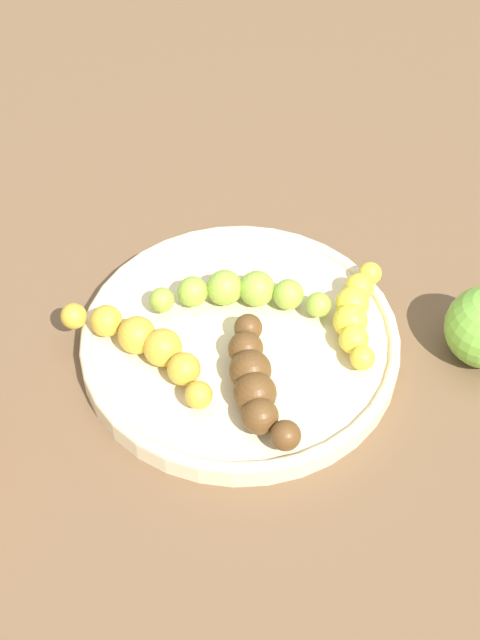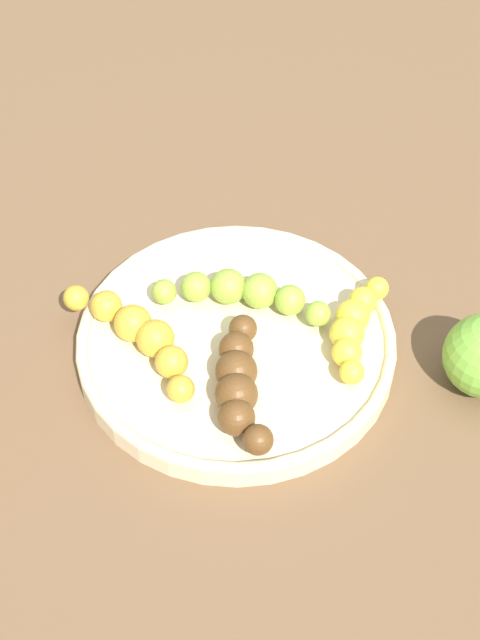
{
  "view_description": "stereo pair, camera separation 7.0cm",
  "coord_description": "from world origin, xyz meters",
  "px_view_note": "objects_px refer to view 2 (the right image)",
  "views": [
    {
      "loc": [
        0.07,
        0.46,
        0.57
      ],
      "look_at": [
        0.0,
        0.0,
        0.04
      ],
      "focal_mm": 49.36,
      "sensor_mm": 36.0,
      "label": 1
    },
    {
      "loc": [
        0.0,
        0.47,
        0.57
      ],
      "look_at": [
        0.0,
        0.0,
        0.04
      ],
      "focal_mm": 49.36,
      "sensor_mm": 36.0,
      "label": 2
    }
  ],
  "objects_px": {
    "banana_spotted": "(143,332)",
    "banana_yellow": "(358,326)",
    "fruit_bowl": "(240,341)",
    "banana_green": "(247,293)",
    "banana_overripe": "(242,382)"
  },
  "relations": [
    {
      "from": "banana_yellow",
      "to": "banana_green",
      "type": "bearing_deg",
      "value": -3.89
    },
    {
      "from": "banana_green",
      "to": "banana_overripe",
      "type": "xyz_separation_m",
      "value": [
        0.0,
        0.09,
        0.0
      ]
    },
    {
      "from": "banana_spotted",
      "to": "banana_yellow",
      "type": "relative_size",
      "value": 1.07
    },
    {
      "from": "fruit_bowl",
      "to": "banana_green",
      "type": "distance_m",
      "value": 0.04
    },
    {
      "from": "banana_spotted",
      "to": "banana_overripe",
      "type": "bearing_deg",
      "value": -76.75
    },
    {
      "from": "banana_overripe",
      "to": "banana_spotted",
      "type": "bearing_deg",
      "value": -38.51
    },
    {
      "from": "fruit_bowl",
      "to": "banana_overripe",
      "type": "height_order",
      "value": "banana_overripe"
    },
    {
      "from": "fruit_bowl",
      "to": "banana_green",
      "type": "xyz_separation_m",
      "value": [
        -0.01,
        -0.03,
        0.02
      ]
    },
    {
      "from": "fruit_bowl",
      "to": "banana_spotted",
      "type": "relative_size",
      "value": 2.25
    },
    {
      "from": "banana_spotted",
      "to": "banana_overripe",
      "type": "height_order",
      "value": "banana_overripe"
    },
    {
      "from": "banana_spotted",
      "to": "banana_green",
      "type": "bearing_deg",
      "value": -15.97
    },
    {
      "from": "banana_green",
      "to": "banana_overripe",
      "type": "height_order",
      "value": "banana_overripe"
    },
    {
      "from": "banana_green",
      "to": "banana_yellow",
      "type": "height_order",
      "value": "banana_green"
    },
    {
      "from": "banana_green",
      "to": "banana_overripe",
      "type": "bearing_deg",
      "value": -171.53
    },
    {
      "from": "fruit_bowl",
      "to": "banana_green",
      "type": "relative_size",
      "value": 1.78
    }
  ]
}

